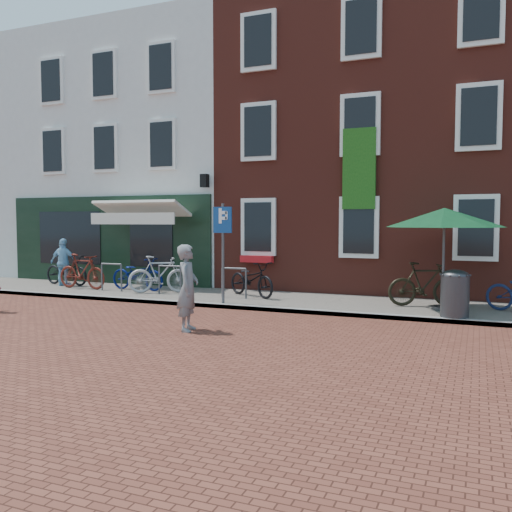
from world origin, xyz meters
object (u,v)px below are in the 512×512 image
at_px(bicycle_4, 252,279).
at_px(bicycle_5, 425,284).
at_px(woman, 188,288).
at_px(bicycle_0, 67,270).
at_px(bicycle_1, 82,271).
at_px(litter_bin, 455,291).
at_px(cafe_person, 64,262).
at_px(bicycle_3, 160,274).
at_px(parasol, 444,214).
at_px(bicycle_2, 138,274).
at_px(parking_sign, 223,236).

relative_size(bicycle_4, bicycle_5, 1.03).
relative_size(woman, bicycle_5, 0.96).
distance_m(bicycle_0, bicycle_1, 1.31).
distance_m(litter_bin, bicycle_4, 5.47).
bearing_deg(woman, cafe_person, 43.29).
bearing_deg(cafe_person, bicycle_3, 164.64).
xyz_separation_m(parasol, bicycle_3, (-7.75, 0.04, -1.70)).
bearing_deg(bicycle_2, parasol, -89.15).
xyz_separation_m(woman, cafe_person, (-7.00, 4.38, 0.01)).
height_order(bicycle_2, bicycle_4, same).
distance_m(bicycle_4, bicycle_5, 4.56).
bearing_deg(bicycle_2, bicycle_0, 87.86).
bearing_deg(woman, parking_sign, -2.09).
bearing_deg(parasol, bicycle_5, 139.74).
height_order(parking_sign, bicycle_3, parking_sign).
bearing_deg(bicycle_1, parasol, -86.26).
bearing_deg(cafe_person, woman, 137.55).
xyz_separation_m(woman, bicycle_5, (4.09, 4.38, -0.22)).
bearing_deg(woman, bicycle_0, 42.33).
height_order(litter_bin, bicycle_3, litter_bin).
relative_size(bicycle_0, bicycle_5, 1.03).
bearing_deg(bicycle_4, parking_sign, -158.67).
height_order(bicycle_4, bicycle_5, bicycle_5).
height_order(cafe_person, bicycle_5, cafe_person).
xyz_separation_m(litter_bin, parking_sign, (-5.50, -0.06, 1.12)).
relative_size(parking_sign, bicycle_3, 1.41).
distance_m(parking_sign, bicycle_3, 3.02).
height_order(parking_sign, cafe_person, parking_sign).
relative_size(parking_sign, bicycle_5, 1.41).
bearing_deg(litter_bin, bicycle_1, 174.91).
distance_m(parasol, woman, 6.23).
xyz_separation_m(parasol, woman, (-4.53, -4.01, -1.48)).
height_order(bicycle_2, bicycle_5, bicycle_5).
relative_size(parasol, woman, 1.57).
height_order(woman, bicycle_3, woman).
bearing_deg(woman, bicycle_4, -8.61).
relative_size(bicycle_1, bicycle_2, 0.97).
bearing_deg(bicycle_1, cafe_person, 72.37).
xyz_separation_m(cafe_person, bicycle_0, (-0.08, 0.22, -0.28)).
bearing_deg(bicycle_2, woman, -133.16).
bearing_deg(bicycle_0, parasol, -85.49).
bearing_deg(bicycle_1, bicycle_0, 64.70).
distance_m(cafe_person, bicycle_4, 6.55).
height_order(litter_bin, bicycle_1, litter_bin).
distance_m(bicycle_1, bicycle_4, 5.49).
bearing_deg(bicycle_5, bicycle_2, 68.28).
bearing_deg(litter_bin, woman, -148.11).
bearing_deg(bicycle_5, cafe_person, 67.97).
height_order(woman, bicycle_5, woman).
distance_m(cafe_person, bicycle_0, 0.36).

